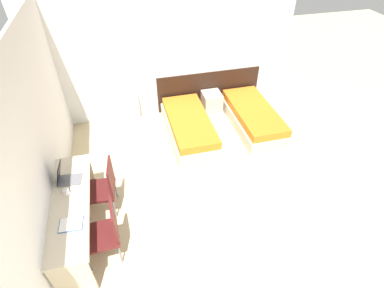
{
  "coord_description": "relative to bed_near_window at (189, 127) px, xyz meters",
  "views": [
    {
      "loc": [
        -0.99,
        -1.49,
        3.9
      ],
      "look_at": [
        0.0,
        2.38,
        0.55
      ],
      "focal_mm": 28.0,
      "sensor_mm": 36.0,
      "label": 1
    }
  ],
  "objects": [
    {
      "name": "open_notebook",
      "position": [
        -2.09,
        -2.31,
        0.54
      ],
      "size": [
        0.3,
        0.24,
        0.02
      ],
      "rotation": [
        0.0,
        0.0,
        -0.06
      ],
      "color": "#1E4793",
      "rests_on": "desk"
    },
    {
      "name": "chair_near_notebook",
      "position": [
        -1.72,
        -2.33,
        0.3
      ],
      "size": [
        0.48,
        0.48,
        0.94
      ],
      "rotation": [
        0.0,
        0.0,
        0.04
      ],
      "color": "#511919",
      "rests_on": "ground_plane"
    },
    {
      "name": "chair_near_laptop",
      "position": [
        -1.72,
        -1.53,
        0.3
      ],
      "size": [
        0.51,
        0.51,
        0.94
      ],
      "rotation": [
        0.0,
        0.0,
        -0.1
      ],
      "color": "#511919",
      "rests_on": "ground_plane"
    },
    {
      "name": "mug",
      "position": [
        -2.17,
        -1.78,
        0.58
      ],
      "size": [
        0.08,
        0.08,
        0.09
      ],
      "color": "white",
      "rests_on": "desk"
    },
    {
      "name": "headboard_panel",
      "position": [
        0.71,
        0.98,
        0.23
      ],
      "size": [
        2.38,
        0.03,
        0.87
      ],
      "color": "black",
      "rests_on": "ground_plane"
    },
    {
      "name": "desk",
      "position": [
        -2.13,
        -1.93,
        0.37
      ],
      "size": [
        0.51,
        1.86,
        0.74
      ],
      "color": "beige",
      "rests_on": "ground_plane"
    },
    {
      "name": "laptop",
      "position": [
        -2.18,
        -1.52,
        0.6
      ],
      "size": [
        0.34,
        0.26,
        0.32
      ],
      "rotation": [
        0.0,
        0.0,
        -0.09
      ],
      "color": "slate",
      "rests_on": "desk"
    },
    {
      "name": "wall_left",
      "position": [
        -2.41,
        -1.17,
        1.15
      ],
      "size": [
        0.05,
        5.32,
        2.7
      ],
      "color": "white",
      "rests_on": "ground_plane"
    },
    {
      "name": "nightstand",
      "position": [
        0.71,
        0.73,
        0.03
      ],
      "size": [
        0.41,
        0.43,
        0.47
      ],
      "color": "beige",
      "rests_on": "ground_plane"
    },
    {
      "name": "radiator",
      "position": [
        -1.41,
        0.89,
        0.1
      ],
      "size": [
        0.98,
        0.12,
        0.6
      ],
      "color": "silver",
      "rests_on": "ground_plane"
    },
    {
      "name": "bed_near_door",
      "position": [
        1.42,
        0.0,
        0.0
      ],
      "size": [
        0.87,
        1.89,
        0.42
      ],
      "color": "beige",
      "rests_on": "ground_plane"
    },
    {
      "name": "bed_near_window",
      "position": [
        0.0,
        0.0,
        0.0
      ],
      "size": [
        0.87,
        1.89,
        0.42
      ],
      "color": "beige",
      "rests_on": "ground_plane"
    },
    {
      "name": "wall_back",
      "position": [
        -0.19,
        1.01,
        1.15
      ],
      "size": [
        5.39,
        0.05,
        2.7
      ],
      "color": "white",
      "rests_on": "ground_plane"
    }
  ]
}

